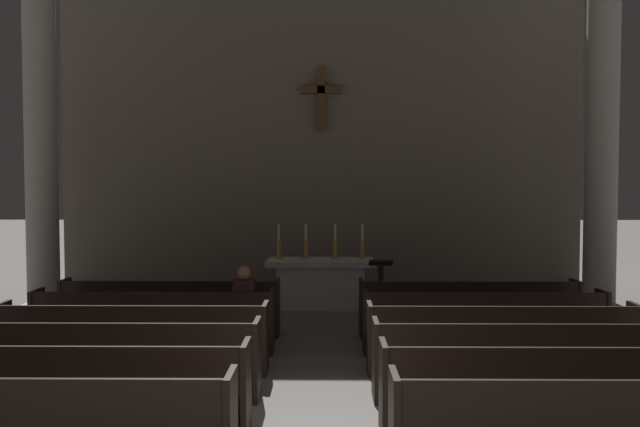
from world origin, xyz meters
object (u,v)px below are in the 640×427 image
object	(u,v)px
pew_right_row_5	(484,322)
candlestick_inner_left	(306,248)
column_right_second	(602,124)
pew_right_row_6	(468,308)
candlestick_inner_right	(335,248)
pew_right_row_3	(527,360)
candlestick_outer_right	(362,248)
pew_left_row_5	(154,321)
pew_right_row_2	(559,389)
pew_left_row_3	(107,359)
pew_left_row_4	(133,338)
pew_left_row_1	(24,426)
altar	(321,282)
pew_left_row_6	(171,308)
column_left_second	(41,124)
lone_worshipper	(245,307)
pew_right_row_4	(503,339)
lectern	(381,291)
candlestick_outer_left	(279,248)
pew_left_row_2	(72,387)

from	to	relation	value
pew_right_row_5	candlestick_inner_left	xyz separation A→B (m)	(-2.79, 3.61, 0.76)
candlestick_inner_left	column_right_second	bearing A→B (deg)	-7.00
pew_right_row_6	candlestick_inner_right	size ratio (longest dim) A/B	5.05
pew_right_row_3	candlestick_outer_right	xyz separation A→B (m)	(-1.64, 5.80, 0.76)
pew_left_row_5	pew_right_row_2	xyz separation A→B (m)	(4.98, -3.30, 0.00)
pew_left_row_3	pew_left_row_4	bearing A→B (deg)	90.00
pew_left_row_1	pew_right_row_2	bearing A→B (deg)	12.45
candlestick_inner_right	altar	bearing A→B (deg)	180.00
pew_left_row_4	pew_left_row_6	size ratio (longest dim) A/B	1.00
column_left_second	lone_worshipper	xyz separation A→B (m)	(4.27, -2.87, -2.99)
pew_right_row_3	pew_right_row_6	xyz separation A→B (m)	(0.00, 3.30, 0.00)
pew_right_row_4	lectern	xyz separation A→B (m)	(-1.36, 3.50, 0.07)
altar	candlestick_outer_right	xyz separation A→B (m)	(0.85, 0.00, 0.71)
pew_right_row_4	column_left_second	bearing A→B (deg)	153.01
candlestick_outer_left	candlestick_outer_right	distance (m)	1.70
pew_left_row_1	pew_left_row_6	world-z (taller)	same
column_left_second	pew_left_row_1	bearing A→B (deg)	-68.40
pew_left_row_6	altar	xyz separation A→B (m)	(2.49, 2.51, 0.06)
pew_left_row_1	pew_right_row_5	distance (m)	6.64
candlestick_outer_right	pew_left_row_5	bearing A→B (deg)	-132.79
pew_right_row_4	altar	xyz separation A→B (m)	(-2.49, 4.70, 0.06)
pew_right_row_3	altar	distance (m)	6.31
pew_left_row_2	lone_worshipper	size ratio (longest dim) A/B	2.75
column_right_second	candlestick_outer_left	world-z (taller)	column_right_second
pew_left_row_4	lone_worshipper	size ratio (longest dim) A/B	2.75
pew_right_row_3	pew_left_row_1	bearing A→B (deg)	-156.18
candlestick_outer_left	candlestick_inner_left	bearing A→B (deg)	0.00
pew_left_row_1	candlestick_inner_left	bearing A→B (deg)	74.70
pew_left_row_4	column_right_second	xyz separation A→B (m)	(7.87, 4.01, 3.21)
pew_right_row_4	candlestick_outer_left	xyz separation A→B (m)	(-3.34, 4.70, 0.76)
pew_left_row_5	pew_right_row_2	world-z (taller)	same
pew_left_row_3	altar	size ratio (longest dim) A/B	1.65
candlestick_inner_right	candlestick_outer_left	bearing A→B (deg)	180.00
pew_left_row_4	candlestick_inner_left	xyz separation A→B (m)	(2.19, 4.70, 0.76)
pew_right_row_4	column_right_second	size ratio (longest dim) A/B	0.48
pew_left_row_6	candlestick_inner_left	world-z (taller)	candlestick_inner_left
pew_right_row_5	candlestick_outer_right	xyz separation A→B (m)	(-1.64, 3.61, 0.76)
lectern	altar	bearing A→B (deg)	133.36
pew_right_row_3	candlestick_outer_right	bearing A→B (deg)	105.77
pew_left_row_4	candlestick_inner_left	distance (m)	5.24
column_right_second	lectern	world-z (taller)	column_right_second
pew_left_row_6	column_left_second	xyz separation A→B (m)	(-2.89, 1.81, 3.21)
column_right_second	pew_left_row_2	bearing A→B (deg)	-141.75
lectern	pew_left_row_2	bearing A→B (deg)	-122.42
pew_right_row_3	pew_right_row_2	bearing A→B (deg)	-90.00
pew_left_row_6	candlestick_inner_right	xyz separation A→B (m)	(2.79, 2.51, 0.76)
pew_left_row_3	pew_right_row_3	bearing A→B (deg)	0.00
altar	column_left_second	bearing A→B (deg)	-172.61
lone_worshipper	column_left_second	bearing A→B (deg)	146.07
candlestick_inner_left	candlestick_inner_right	xyz separation A→B (m)	(0.60, 0.00, 0.00)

